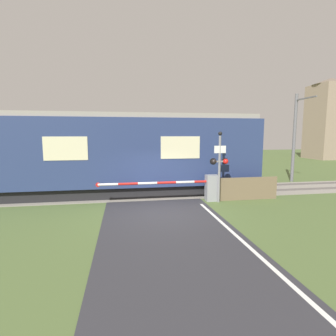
# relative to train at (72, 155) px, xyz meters

# --- Properties ---
(ground_plane) EXTENTS (80.00, 80.00, 0.00)m
(ground_plane) POSITION_rel_train_xyz_m (3.97, -3.62, -2.13)
(ground_plane) COLOR #4C6033
(track_bed) EXTENTS (36.00, 3.20, 0.13)m
(track_bed) POSITION_rel_train_xyz_m (3.97, 0.00, -2.11)
(track_bed) COLOR gray
(track_bed) RESTS_ON ground_plane
(train) EXTENTS (19.13, 2.80, 4.17)m
(train) POSITION_rel_train_xyz_m (0.00, 0.00, 0.00)
(train) COLOR black
(train) RESTS_ON ground_plane
(crossing_barrier) EXTENTS (5.65, 0.44, 1.24)m
(crossing_barrier) POSITION_rel_train_xyz_m (6.23, -2.05, -1.46)
(crossing_barrier) COLOR gray
(crossing_barrier) RESTS_ON ground_plane
(signal_post) EXTENTS (0.87, 0.26, 3.27)m
(signal_post) POSITION_rel_train_xyz_m (6.89, -2.34, -0.27)
(signal_post) COLOR gray
(signal_post) RESTS_ON ground_plane
(catenary_pole) EXTENTS (0.20, 1.90, 5.75)m
(catenary_pole) POSITION_rel_train_xyz_m (13.67, 1.94, 0.89)
(catenary_pole) COLOR slate
(catenary_pole) RESTS_ON ground_plane
(distant_building) EXTENTS (4.53, 4.53, 10.19)m
(distant_building) POSITION_rel_train_xyz_m (28.54, 16.43, 3.04)
(distant_building) COLOR gray
(distant_building) RESTS_ON ground_plane
(roadside_fence) EXTENTS (3.20, 0.06, 1.10)m
(roadside_fence) POSITION_rel_train_xyz_m (8.34, -2.16, -1.58)
(roadside_fence) COLOR #726047
(roadside_fence) RESTS_ON ground_plane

